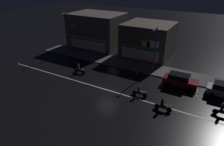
% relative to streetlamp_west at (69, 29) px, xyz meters
% --- Properties ---
extents(ground_plane, '(140.00, 140.00, 0.00)m').
position_rel_streetlamp_west_xyz_m(ground_plane, '(12.83, -8.39, -4.44)').
color(ground_plane, black).
extents(lane_divider_stripe, '(33.96, 0.16, 0.01)m').
position_rel_streetlamp_west_xyz_m(lane_divider_stripe, '(12.83, -8.39, -4.44)').
color(lane_divider_stripe, beige).
rests_on(lane_divider_stripe, ground).
extents(sidewalk_far, '(35.75, 3.93, 0.14)m').
position_rel_streetlamp_west_xyz_m(sidewalk_far, '(12.83, 0.20, -4.37)').
color(sidewalk_far, '#4C4C4F').
rests_on(sidewalk_far, ground).
extents(storefront_left_block, '(10.09, 7.67, 6.56)m').
position_rel_streetlamp_west_xyz_m(storefront_left_block, '(2.11, 5.93, -1.16)').
color(storefront_left_block, '#56514C').
rests_on(storefront_left_block, ground).
extents(storefront_center_block, '(8.13, 7.83, 5.74)m').
position_rel_streetlamp_west_xyz_m(storefront_center_block, '(12.83, 6.01, -1.58)').
color(storefront_center_block, '#4C443A').
rests_on(storefront_center_block, ground).
extents(streetlamp_west, '(0.44, 1.64, 7.32)m').
position_rel_streetlamp_west_xyz_m(streetlamp_west, '(0.00, 0.00, 0.00)').
color(streetlamp_west, '#47494C').
rests_on(streetlamp_west, sidewalk_far).
extents(streetlamp_mid, '(0.44, 1.64, 6.52)m').
position_rel_streetlamp_west_xyz_m(streetlamp_mid, '(16.06, -0.36, -0.41)').
color(streetlamp_mid, '#47494C').
rests_on(streetlamp_mid, sidewalk_far).
extents(pedestrian_on_sidewalk, '(0.37, 0.37, 1.78)m').
position_rel_streetlamp_west_xyz_m(pedestrian_on_sidewalk, '(14.49, -0.18, -3.48)').
color(pedestrian_on_sidewalk, '#4C664C').
rests_on(pedestrian_on_sidewalk, sidewalk_far).
extents(parked_car_trailing, '(4.30, 1.98, 1.67)m').
position_rel_streetlamp_west_xyz_m(parked_car_trailing, '(20.56, -2.85, -3.57)').
color(parked_car_trailing, maroon).
rests_on(parked_car_trailing, ground).
extents(motorcycle_lead, '(1.90, 0.60, 1.52)m').
position_rel_streetlamp_west_xyz_m(motorcycle_lead, '(25.70, -7.01, -3.81)').
color(motorcycle_lead, black).
rests_on(motorcycle_lead, ground).
extents(motorcycle_following, '(1.90, 0.60, 1.52)m').
position_rel_streetlamp_west_xyz_m(motorcycle_following, '(20.17, -9.09, -3.81)').
color(motorcycle_following, black).
rests_on(motorcycle_following, ground).
extents(motorcycle_opposite_lane, '(1.90, 0.60, 1.52)m').
position_rel_streetlamp_west_xyz_m(motorcycle_opposite_lane, '(6.86, -6.24, -3.81)').
color(motorcycle_opposite_lane, black).
rests_on(motorcycle_opposite_lane, ground).
extents(motorcycle_trailing_far, '(1.90, 0.60, 1.52)m').
position_rel_streetlamp_west_xyz_m(motorcycle_trailing_far, '(16.94, -7.69, -3.81)').
color(motorcycle_trailing_far, black).
rests_on(motorcycle_trailing_far, ground).
extents(traffic_cone, '(0.36, 0.36, 0.55)m').
position_rel_streetlamp_west_xyz_m(traffic_cone, '(14.36, -2.24, -4.17)').
color(traffic_cone, orange).
rests_on(traffic_cone, ground).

